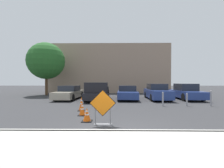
% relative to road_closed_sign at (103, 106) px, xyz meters
% --- Properties ---
extents(ground_plane, '(96.00, 96.00, 0.00)m').
position_rel_road_closed_sign_xyz_m(ground_plane, '(0.77, 8.94, -0.74)').
color(ground_plane, '#333335').
extents(sidewalk_strip, '(24.73, 2.62, 0.14)m').
position_rel_road_closed_sign_xyz_m(sidewalk_strip, '(0.77, -2.37, -0.67)').
color(sidewalk_strip, '#ADAAA3').
rests_on(sidewalk_strip, ground_plane).
extents(curb_lip, '(24.73, 0.20, 0.14)m').
position_rel_road_closed_sign_xyz_m(curb_lip, '(0.77, -1.06, -0.67)').
color(curb_lip, '#ADAAA3').
rests_on(curb_lip, ground_plane).
extents(road_closed_sign, '(1.04, 0.20, 1.38)m').
position_rel_road_closed_sign_xyz_m(road_closed_sign, '(0.00, 0.00, 0.00)').
color(road_closed_sign, black).
rests_on(road_closed_sign, ground_plane).
extents(traffic_cone_nearest, '(0.43, 0.43, 0.60)m').
position_rel_road_closed_sign_xyz_m(traffic_cone_nearest, '(-0.71, 0.49, -0.45)').
color(traffic_cone_nearest, black).
rests_on(traffic_cone_nearest, ground_plane).
extents(traffic_cone_second, '(0.39, 0.39, 0.65)m').
position_rel_road_closed_sign_xyz_m(traffic_cone_second, '(-1.15, 1.62, -0.42)').
color(traffic_cone_second, black).
rests_on(traffic_cone_second, ground_plane).
extents(traffic_cone_third, '(0.38, 0.38, 0.82)m').
position_rel_road_closed_sign_xyz_m(traffic_cone_third, '(-1.45, 2.80, -0.34)').
color(traffic_cone_third, black).
rests_on(traffic_cone_third, ground_plane).
extents(parked_car_nearest, '(1.97, 4.69, 1.30)m').
position_rel_road_closed_sign_xyz_m(parked_car_nearest, '(-3.89, 8.59, -0.13)').
color(parked_car_nearest, '#A39984').
rests_on(parked_car_nearest, ground_plane).
extents(pickup_truck, '(2.25, 5.45, 1.62)m').
position_rel_road_closed_sign_xyz_m(pickup_truck, '(-1.07, 7.78, 0.00)').
color(pickup_truck, black).
rests_on(pickup_truck, ground_plane).
extents(parked_car_second, '(2.05, 4.61, 1.32)m').
position_rel_road_closed_sign_xyz_m(parked_car_second, '(1.73, 8.58, -0.11)').
color(parked_car_second, navy).
rests_on(parked_car_second, ground_plane).
extents(parked_car_third, '(1.91, 4.61, 1.49)m').
position_rel_road_closed_sign_xyz_m(parked_car_third, '(4.53, 8.47, -0.05)').
color(parked_car_third, navy).
rests_on(parked_car_third, ground_plane).
extents(parked_car_fourth, '(1.92, 4.68, 1.50)m').
position_rel_road_closed_sign_xyz_m(parked_car_fourth, '(7.34, 8.61, -0.05)').
color(parked_car_fourth, navy).
rests_on(parked_car_fourth, ground_plane).
extents(bollard_nearest, '(0.12, 0.12, 0.97)m').
position_rel_road_closed_sign_xyz_m(bollard_nearest, '(3.83, 4.55, -0.23)').
color(bollard_nearest, gray).
rests_on(bollard_nearest, ground_plane).
extents(bollard_second, '(0.12, 0.12, 0.89)m').
position_rel_road_closed_sign_xyz_m(bollard_second, '(5.48, 4.55, -0.26)').
color(bollard_second, gray).
rests_on(bollard_second, ground_plane).
extents(bollard_third, '(0.12, 0.12, 1.08)m').
position_rel_road_closed_sign_xyz_m(bollard_third, '(7.13, 4.55, -0.17)').
color(bollard_third, gray).
rests_on(bollard_third, ground_plane).
extents(building_facade_backdrop, '(18.20, 5.00, 7.34)m').
position_rel_road_closed_sign_xyz_m(building_facade_backdrop, '(-0.32, 18.62, 2.93)').
color(building_facade_backdrop, gray).
rests_on(building_facade_backdrop, ground_plane).
extents(street_tree_behind_lot, '(4.54, 4.54, 6.54)m').
position_rel_road_closed_sign_xyz_m(street_tree_behind_lot, '(-8.04, 12.77, 3.53)').
color(street_tree_behind_lot, '#513823').
rests_on(street_tree_behind_lot, ground_plane).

